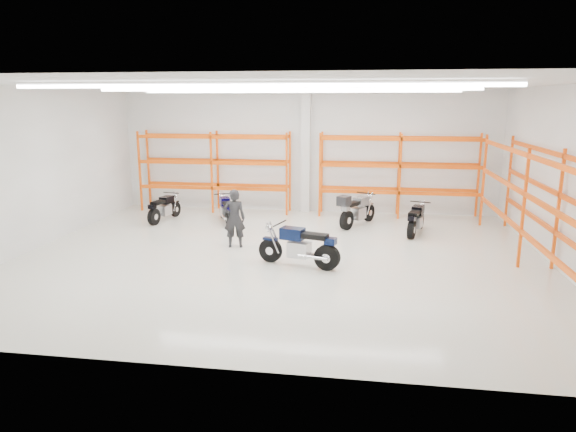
# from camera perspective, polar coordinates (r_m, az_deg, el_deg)

# --- Properties ---
(ground) EXTENTS (14.00, 14.00, 0.00)m
(ground) POSITION_cam_1_polar(r_m,az_deg,el_deg) (13.87, -0.87, -4.52)
(ground) COLOR beige
(ground) RESTS_ON ground
(room_shell) EXTENTS (14.02, 12.02, 4.51)m
(room_shell) POSITION_cam_1_polar(r_m,az_deg,el_deg) (13.30, -0.90, 9.14)
(room_shell) COLOR silver
(room_shell) RESTS_ON ground
(motorcycle_main) EXTENTS (2.16, 0.94, 1.08)m
(motorcycle_main) POSITION_cam_1_polar(r_m,az_deg,el_deg) (12.93, 1.55, -3.48)
(motorcycle_main) COLOR black
(motorcycle_main) RESTS_ON ground
(motorcycle_back_a) EXTENTS (0.72, 1.88, 0.93)m
(motorcycle_back_a) POSITION_cam_1_polar(r_m,az_deg,el_deg) (18.32, -13.68, 0.78)
(motorcycle_back_a) COLOR black
(motorcycle_back_a) RESTS_ON ground
(motorcycle_back_b) EXTENTS (0.95, 1.76, 0.92)m
(motorcycle_back_b) POSITION_cam_1_polar(r_m,az_deg,el_deg) (17.73, -6.92, 0.65)
(motorcycle_back_b) COLOR black
(motorcycle_back_b) RESTS_ON ground
(motorcycle_back_c) EXTENTS (1.26, 2.04, 1.14)m
(motorcycle_back_c) POSITION_cam_1_polar(r_m,az_deg,el_deg) (17.18, 7.49, 0.62)
(motorcycle_back_c) COLOR black
(motorcycle_back_c) RESTS_ON ground
(motorcycle_back_d) EXTENTS (0.85, 1.90, 0.96)m
(motorcycle_back_d) POSITION_cam_1_polar(r_m,az_deg,el_deg) (16.52, 14.02, -0.47)
(motorcycle_back_d) COLOR black
(motorcycle_back_d) RESTS_ON ground
(standing_man) EXTENTS (0.68, 0.51, 1.68)m
(standing_man) POSITION_cam_1_polar(r_m,az_deg,el_deg) (14.62, -5.97, -0.27)
(standing_man) COLOR black
(standing_man) RESTS_ON ground
(structural_column) EXTENTS (0.32, 0.32, 4.50)m
(structural_column) POSITION_cam_1_polar(r_m,az_deg,el_deg) (19.11, 1.98, 7.12)
(structural_column) COLOR white
(structural_column) RESTS_ON ground
(pallet_racking_back_left) EXTENTS (5.67, 0.87, 3.00)m
(pallet_racking_back_left) POSITION_cam_1_polar(r_m,az_deg,el_deg) (19.51, -8.16, 5.75)
(pallet_racking_back_left) COLOR orange
(pallet_racking_back_left) RESTS_ON ground
(pallet_racking_back_right) EXTENTS (5.67, 0.87, 3.00)m
(pallet_racking_back_right) POSITION_cam_1_polar(r_m,az_deg,el_deg) (18.74, 12.28, 5.30)
(pallet_racking_back_right) COLOR orange
(pallet_racking_back_right) RESTS_ON ground
(pallet_racking_side) EXTENTS (0.87, 9.07, 3.00)m
(pallet_racking_side) POSITION_cam_1_polar(r_m,az_deg,el_deg) (13.95, 26.39, 1.91)
(pallet_racking_side) COLOR orange
(pallet_racking_side) RESTS_ON ground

